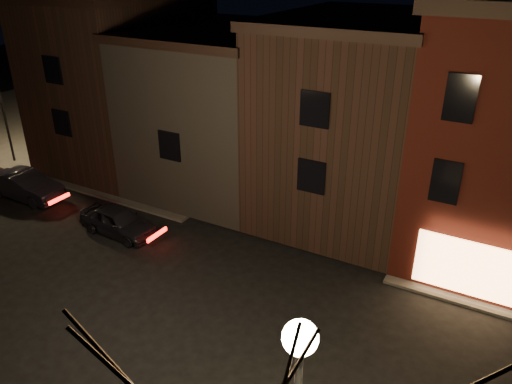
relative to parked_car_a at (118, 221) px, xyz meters
The scene contains 8 objects.
ground 7.50m from the parked_car_a, 21.73° to the right, with size 120.00×120.00×0.00m, color black.
sidewalk_far_left 21.63m from the parked_car_a, 127.15° to the left, with size 30.00×30.00×0.12m, color #2D2B28.
corner_building 17.05m from the parked_car_a, 24.17° to the left, with size 6.50×8.50×10.50m.
row_building_a 12.19m from the parked_car_a, 42.49° to the left, with size 7.30×10.30×9.40m.
row_building_b 8.64m from the parked_car_a, 81.23° to the left, with size 7.80×10.30×8.40m.
row_building_c 10.77m from the parked_car_a, 128.07° to the left, with size 7.30×10.30×9.90m.
parked_car_a is the anchor object (origin of this frame).
parked_car_b 6.98m from the parked_car_a, behind, with size 1.58×4.54×1.50m, color black.
Camera 1 is at (8.63, -11.76, 11.87)m, focal length 35.00 mm.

